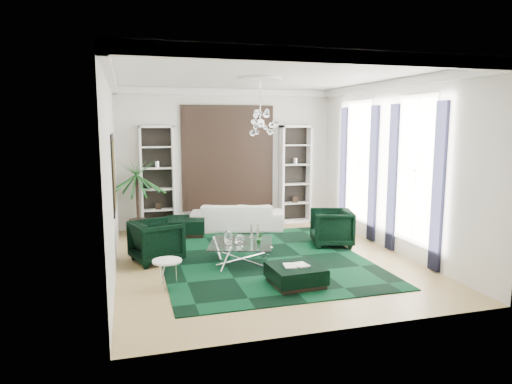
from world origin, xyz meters
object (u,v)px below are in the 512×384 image
object	(u,v)px
armchair_right	(332,228)
palm	(137,186)
sofa	(237,216)
coffee_table	(241,253)
armchair_left	(157,241)
ottoman_side	(186,227)
side_table	(167,275)
ottoman_front	(296,275)

from	to	relation	value
armchair_right	palm	world-z (taller)	palm
sofa	palm	size ratio (longest dim) A/B	0.96
armchair_right	coffee_table	xyz separation A→B (m)	(-2.37, -0.74, -0.21)
armchair_left	ottoman_side	bearing A→B (deg)	-39.91
side_table	coffee_table	bearing A→B (deg)	33.94
ottoman_front	side_table	bearing A→B (deg)	168.11
armchair_left	side_table	distance (m)	1.66
armchair_left	coffee_table	size ratio (longest dim) A/B	0.75
ottoman_side	ottoman_front	world-z (taller)	ottoman_side
armchair_left	armchair_right	distance (m)	4.05
ottoman_front	side_table	distance (m)	2.26
ottoman_front	sofa	bearing A→B (deg)	89.92
coffee_table	ottoman_side	world-z (taller)	ottoman_side
palm	sofa	bearing A→B (deg)	-0.42
ottoman_front	palm	world-z (taller)	palm
ottoman_side	palm	bearing A→B (deg)	167.65
armchair_left	ottoman_front	size ratio (longest dim) A/B	1.07
coffee_table	side_table	xyz separation A→B (m)	(-1.59, -1.07, 0.03)
sofa	side_table	bearing A→B (deg)	75.99
coffee_table	palm	world-z (taller)	palm
side_table	palm	world-z (taller)	palm
armchair_right	ottoman_side	xyz separation A→B (m)	(-3.18, 1.97, -0.21)
sofa	side_table	distance (m)	4.59
side_table	armchair_right	bearing A→B (deg)	24.58
ottoman_front	palm	size ratio (longest dim) A/B	0.35
armchair_left	coffee_table	xyz separation A→B (m)	(1.67, -0.57, -0.22)
sofa	armchair_left	bearing A→B (deg)	60.87
ottoman_side	ottoman_front	distance (m)	4.48
sofa	armchair_right	world-z (taller)	armchair_right
armchair_left	ottoman_front	xyz separation A→B (m)	(2.28, -2.11, -0.25)
armchair_left	coffee_table	bearing A→B (deg)	-126.81
coffee_table	ottoman_front	xyz separation A→B (m)	(0.61, -1.54, -0.04)
armchair_left	side_table	bearing A→B (deg)	164.77
armchair_left	ottoman_side	size ratio (longest dim) A/B	0.97
armchair_right	coffee_table	bearing A→B (deg)	-56.91
armchair_left	palm	world-z (taller)	palm
ottoman_side	coffee_table	bearing A→B (deg)	-73.39
armchair_right	armchair_left	bearing A→B (deg)	-71.85
armchair_left	armchair_right	xyz separation A→B (m)	(4.04, 0.17, -0.00)
armchair_left	coffee_table	distance (m)	1.78
ottoman_side	side_table	size ratio (longest dim) A/B	1.92
ottoman_front	armchair_left	bearing A→B (deg)	137.29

